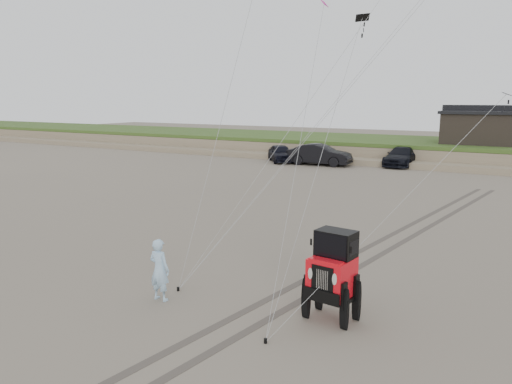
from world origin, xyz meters
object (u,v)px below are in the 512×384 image
Objects in this scene: truck_a at (281,153)px; man at (160,270)px; cabin at (481,126)px; truck_b at (319,155)px; truck_c at (402,156)px; jeep at (332,285)px.

man is (11.51, -29.74, 0.12)m from truck_a.
truck_b is (-11.63, -8.42, -2.34)m from cabin.
cabin is 1.17× the size of truck_b.
truck_a is at bearing -165.40° from truck_c.
man is at bearing -96.12° from cabin.
truck_c is (-5.36, -5.37, -2.43)m from cabin.
jeep reaches higher than truck_c.
man is (-4.67, -1.23, -0.04)m from jeep.
truck_c is 1.10× the size of jeep.
cabin is at bearing -57.71° from truck_b.
truck_c is 3.08× the size of man.
truck_b is 3.04× the size of man.
truck_b is (3.93, -0.38, 0.12)m from truck_a.
cabin is 1.16× the size of truck_c.
truck_b is 30.68m from jeep.
truck_b is at bearing -154.13° from truck_c.
truck_a is 3.95m from truck_b.
truck_b is at bearing -75.44° from man.
man is at bearing -107.00° from truck_a.
jeep is at bearing -89.02° from cabin.
cabin is at bearing 44.91° from truck_c.
jeep is 2.81× the size of man.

